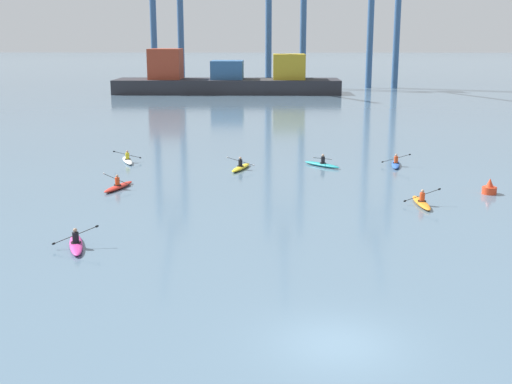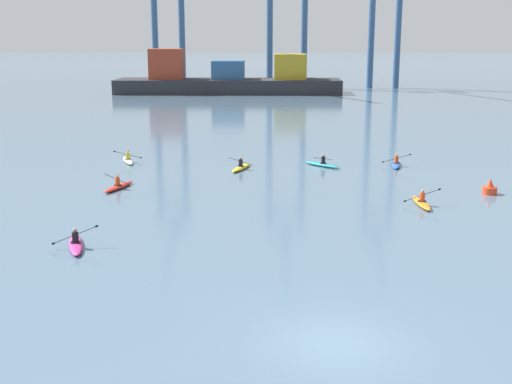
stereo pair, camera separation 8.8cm
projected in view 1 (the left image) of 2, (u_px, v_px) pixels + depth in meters
ground_plane at (337, 344)px, 21.08m from camera, size 800.00×800.00×0.00m
container_barge at (226, 79)px, 114.44m from camera, size 38.87×9.03×7.60m
channel_buoy at (489, 188)px, 41.16m from camera, size 0.90×0.90×1.00m
kayak_blue at (396, 164)px, 50.09m from camera, size 2.17×3.45×1.01m
kayak_white at (127, 160)px, 51.61m from camera, size 2.09×3.40×1.00m
kayak_yellow at (241, 167)px, 48.83m from camera, size 2.15×3.42×0.95m
kayak_orange at (422, 202)px, 38.46m from camera, size 2.19×3.42×1.04m
kayak_magenta at (76, 244)px, 30.75m from camera, size 2.11×3.42×1.03m
kayak_teal at (322, 164)px, 49.96m from camera, size 2.82×2.83×0.95m
kayak_red at (118, 186)px, 42.59m from camera, size 2.11×3.42×1.02m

